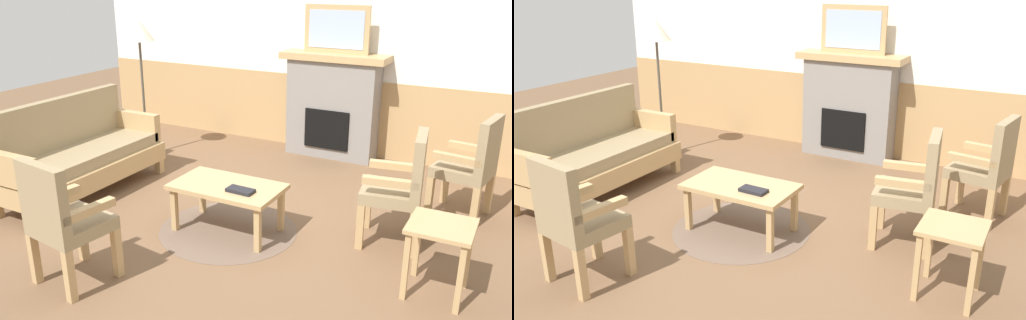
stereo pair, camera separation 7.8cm
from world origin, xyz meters
TOP-DOWN VIEW (x-y plane):
  - ground_plane at (0.00, 0.00)m, footprint 14.00×14.00m
  - wall_back at (0.00, 2.60)m, footprint 7.20×0.14m
  - fireplace at (0.00, 2.35)m, footprint 1.30×0.44m
  - framed_picture at (0.00, 2.35)m, footprint 0.80×0.04m
  - couch at (-1.87, -0.03)m, footprint 0.70×1.80m
  - coffee_table at (-0.06, -0.07)m, footprint 0.96×0.56m
  - round_rug at (-0.06, -0.07)m, footprint 1.24×1.24m
  - book_on_table at (0.12, -0.15)m, footprint 0.24×0.13m
  - armchair_near_fireplace at (1.77, 1.25)m, footprint 0.56×0.56m
  - armchair_by_window_left at (1.33, 0.42)m, footprint 0.55×0.55m
  - armchair_front_left at (-0.65, -1.36)m, footprint 0.54×0.54m
  - side_table at (1.76, -0.21)m, footprint 0.44×0.44m
  - floor_lamp_by_couch at (-2.05, 1.24)m, footprint 0.36×0.36m

SIDE VIEW (x-z plane):
  - ground_plane at x=0.00m, z-range 0.00..0.00m
  - round_rug at x=-0.06m, z-range 0.00..0.01m
  - coffee_table at x=-0.06m, z-range 0.17..0.61m
  - couch at x=-1.87m, z-range -0.09..0.89m
  - side_table at x=1.76m, z-range 0.16..0.71m
  - book_on_table at x=0.12m, z-range 0.44..0.47m
  - armchair_near_fireplace at x=1.77m, z-range 0.05..1.03m
  - armchair_by_window_left at x=1.33m, z-range 0.05..1.03m
  - armchair_front_left at x=-0.65m, z-range 0.05..1.03m
  - fireplace at x=0.00m, z-range 0.01..1.29m
  - wall_back at x=0.00m, z-range -0.04..2.66m
  - floor_lamp_by_couch at x=-2.05m, z-range 0.61..2.29m
  - framed_picture at x=0.00m, z-range 1.28..1.84m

